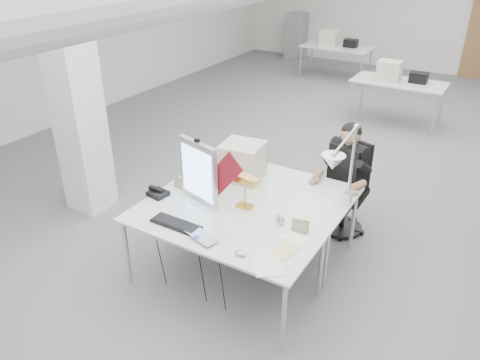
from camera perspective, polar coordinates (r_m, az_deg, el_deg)
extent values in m
cube|color=#5D5D60|center=(6.58, 9.78, -0.66)|extent=(10.00, 14.00, 0.02)
cube|color=silver|center=(12.71, 23.17, 19.08)|extent=(10.00, 0.02, 3.20)
cube|color=silver|center=(8.99, -21.64, 16.50)|extent=(0.02, 14.00, 3.20)
cube|color=white|center=(5.69, -19.71, 11.13)|extent=(0.45, 0.45, 3.20)
cube|color=silver|center=(4.26, -2.29, -5.55)|extent=(1.80, 0.90, 0.02)
cube|color=silver|center=(4.93, 3.42, -0.60)|extent=(1.80, 0.90, 0.02)
cube|color=silver|center=(8.95, 18.82, 11.22)|extent=(1.60, 0.80, 0.02)
cube|color=silver|center=(11.55, 11.68, 15.59)|extent=(1.60, 0.80, 0.02)
cube|color=gray|center=(13.52, 6.84, 17.07)|extent=(0.45, 0.55, 1.20)
cube|color=silver|center=(4.48, -5.08, 0.97)|extent=(0.50, 0.18, 0.62)
cube|color=maroon|center=(4.27, -2.10, 0.60)|extent=(0.48, 0.10, 0.53)
cube|color=black|center=(4.27, -7.80, -5.34)|extent=(0.48, 0.16, 0.02)
imported|color=#A9A9AD|center=(4.05, -5.35, -7.14)|extent=(0.39, 0.31, 0.03)
ellipsoid|color=#A6A6AB|center=(3.86, 0.09, -8.94)|extent=(0.11, 0.09, 0.04)
cube|color=black|center=(4.76, -9.96, -1.64)|extent=(0.20, 0.19, 0.05)
cube|color=tan|center=(4.86, -7.44, -0.38)|extent=(0.13, 0.04, 0.10)
cube|color=#AD914A|center=(4.15, 7.37, -5.58)|extent=(0.16, 0.07, 0.12)
cylinder|color=#B2B1B6|center=(4.24, 4.88, -4.79)|extent=(0.11, 0.06, 0.10)
cube|color=white|center=(3.78, 3.41, -10.20)|extent=(0.36, 0.38, 0.01)
cube|color=#E0CC86|center=(3.93, 5.38, -8.58)|extent=(0.21, 0.27, 0.01)
cube|color=white|center=(4.09, 6.94, -7.10)|extent=(0.22, 0.18, 0.01)
cube|color=beige|center=(4.95, 0.27, 2.33)|extent=(0.46, 0.44, 0.39)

